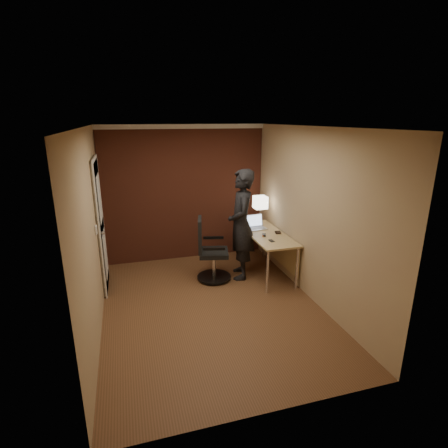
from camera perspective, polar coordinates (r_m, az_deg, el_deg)
The scene contains 9 objects.
room at distance 6.08m, azimuth -8.28°, elevation 5.03°, with size 4.00×4.00×4.00m.
desk at distance 6.04m, azimuth 7.48°, elevation -2.58°, with size 0.60×1.50×0.73m.
desk_lamp at distance 6.30m, azimuth 5.94°, elevation 3.47°, with size 0.22×0.22×0.54m.
laptop at distance 6.21m, azimuth 5.14°, elevation -0.09°, with size 0.35×0.29×0.23m.
mouse at distance 5.82m, azimuth 6.55°, elevation -1.80°, with size 0.06×0.10×0.03m, color black.
phone at distance 5.60m, azimuth 7.76°, elevation -2.72°, with size 0.06×0.12×0.01m, color black.
wallet at distance 6.00m, azimuth 8.80°, elevation -1.37°, with size 0.09×0.11×0.02m, color black.
office_chair at distance 5.78m, azimuth -2.33°, elevation -4.86°, with size 0.57×0.64×1.04m.
person at distance 5.75m, azimuth 2.83°, elevation -0.13°, with size 0.67×0.44×1.84m, color black.
Camera 1 is at (-1.06, -4.36, 2.61)m, focal length 28.00 mm.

